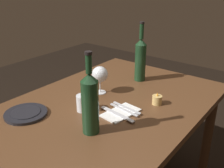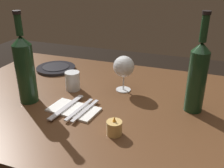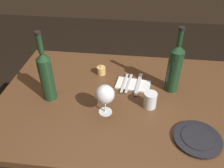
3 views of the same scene
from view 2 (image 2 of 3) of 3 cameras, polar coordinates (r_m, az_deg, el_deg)
name	(u,v)px [view 2 (image 2 of 3)]	position (r m, az deg, el deg)	size (l,w,h in m)	color
dining_table	(99,118)	(1.12, -2.80, -7.49)	(1.30, 0.90, 0.74)	#56351E
wine_glass_left	(124,67)	(1.11, 2.62, 3.80)	(0.09, 0.09, 0.16)	white
wine_bottle	(197,75)	(0.99, 18.40, 1.85)	(0.07, 0.07, 0.37)	#19381E
wine_bottle_second	(25,68)	(1.06, -18.73, 3.35)	(0.07, 0.07, 0.36)	#19381E
water_tumbler	(73,82)	(1.16, -8.70, 0.48)	(0.07, 0.07, 0.08)	white
votive_candle	(114,128)	(0.85, 0.51, -9.76)	(0.05, 0.05, 0.07)	#DBB266
dinner_plate	(56,68)	(1.42, -12.31, 3.48)	(0.21, 0.21, 0.02)	black
folded_napkin	(74,110)	(1.00, -8.50, -5.63)	(0.20, 0.13, 0.01)	white
fork_inner	(79,109)	(0.99, -7.24, -5.57)	(0.04, 0.18, 0.00)	silver
fork_outer	(85,110)	(0.98, -5.92, -5.83)	(0.04, 0.18, 0.00)	silver
table_knife	(67,107)	(1.01, -10.03, -5.00)	(0.05, 0.21, 0.00)	silver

